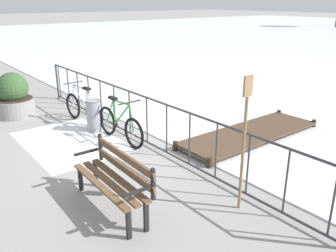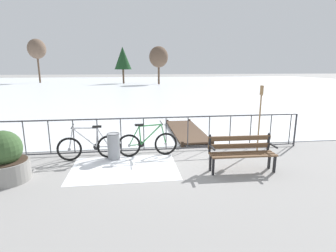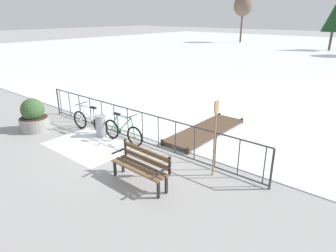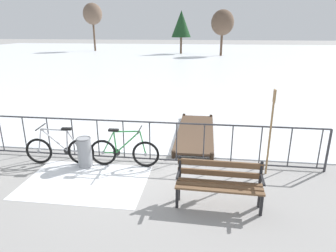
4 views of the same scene
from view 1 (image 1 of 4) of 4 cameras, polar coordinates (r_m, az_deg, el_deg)
name	(u,v)px [view 1 (image 1 of 4)]	position (r m, az deg, el deg)	size (l,w,h in m)	color
ground_plane	(139,141)	(7.76, -4.73, -2.41)	(160.00, 160.00, 0.00)	gray
snow_patch	(70,141)	(7.98, -15.49, -2.41)	(2.66, 1.82, 0.01)	white
railing_fence	(138,117)	(7.57, -4.84, 1.52)	(9.06, 0.06, 1.07)	#38383D
bicycle_near_railing	(84,109)	(8.99, -13.43, 2.72)	(1.71, 0.52, 0.97)	black
bicycle_second	(120,125)	(7.67, -7.77, 0.16)	(1.71, 0.52, 0.97)	black
park_bench	(115,176)	(5.21, -8.50, -7.93)	(1.61, 0.53, 0.89)	brown
planter_with_shrub	(14,97)	(10.11, -23.57, 4.25)	(1.01, 1.01, 1.15)	gray
trash_bin	(94,115)	(8.40, -11.83, 1.68)	(0.35, 0.35, 0.73)	gray
oar_upright	(244,136)	(4.98, 12.16, -1.60)	(0.04, 0.16, 1.98)	#937047
wooden_dock	(250,133)	(8.05, 13.08, -1.12)	(1.10, 3.58, 0.20)	#4C3828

